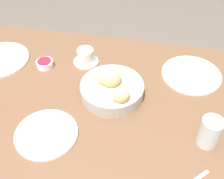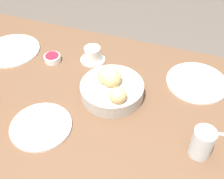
{
  "view_description": "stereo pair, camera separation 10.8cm",
  "coord_description": "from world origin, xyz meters",
  "px_view_note": "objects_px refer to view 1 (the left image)",
  "views": [
    {
      "loc": [
        -0.23,
        0.71,
        1.5
      ],
      "look_at": [
        -0.08,
        -0.05,
        0.75
      ],
      "focal_mm": 45.0,
      "sensor_mm": 36.0,
      "label": 1
    },
    {
      "loc": [
        -0.34,
        0.68,
        1.5
      ],
      "look_at": [
        -0.08,
        -0.05,
        0.75
      ],
      "focal_mm": 45.0,
      "sensor_mm": 36.0,
      "label": 2
    }
  ],
  "objects_px": {
    "plate_near_right": "(0,59)",
    "plate_near_left": "(191,75)",
    "coffee_cup": "(86,57)",
    "plate_far_center": "(46,134)",
    "water_tumbler": "(210,132)",
    "jam_bowl_berry": "(45,64)",
    "bread_basket": "(112,88)"
  },
  "relations": [
    {
      "from": "plate_near_left",
      "to": "plate_near_right",
      "type": "distance_m",
      "value": 0.84
    },
    {
      "from": "jam_bowl_berry",
      "to": "plate_far_center",
      "type": "bearing_deg",
      "value": 111.91
    },
    {
      "from": "coffee_cup",
      "to": "jam_bowl_berry",
      "type": "bearing_deg",
      "value": 21.08
    },
    {
      "from": "coffee_cup",
      "to": "bread_basket",
      "type": "bearing_deg",
      "value": 130.44
    },
    {
      "from": "plate_near_right",
      "to": "water_tumbler",
      "type": "distance_m",
      "value": 0.93
    },
    {
      "from": "coffee_cup",
      "to": "plate_near_left",
      "type": "bearing_deg",
      "value": -179.93
    },
    {
      "from": "water_tumbler",
      "to": "coffee_cup",
      "type": "xyz_separation_m",
      "value": [
        0.51,
        -0.34,
        -0.02
      ]
    },
    {
      "from": "bread_basket",
      "to": "water_tumbler",
      "type": "relative_size",
      "value": 2.24
    },
    {
      "from": "plate_near_right",
      "to": "coffee_cup",
      "type": "height_order",
      "value": "coffee_cup"
    },
    {
      "from": "water_tumbler",
      "to": "jam_bowl_berry",
      "type": "height_order",
      "value": "water_tumbler"
    },
    {
      "from": "bread_basket",
      "to": "coffee_cup",
      "type": "bearing_deg",
      "value": -49.56
    },
    {
      "from": "bread_basket",
      "to": "plate_near_right",
      "type": "xyz_separation_m",
      "value": [
        0.54,
        -0.12,
        -0.03
      ]
    },
    {
      "from": "plate_near_left",
      "to": "jam_bowl_berry",
      "type": "height_order",
      "value": "jam_bowl_berry"
    },
    {
      "from": "plate_near_left",
      "to": "jam_bowl_berry",
      "type": "xyz_separation_m",
      "value": [
        0.63,
        0.07,
        0.01
      ]
    },
    {
      "from": "plate_near_right",
      "to": "plate_near_left",
      "type": "bearing_deg",
      "value": -175.63
    },
    {
      "from": "bread_basket",
      "to": "coffee_cup",
      "type": "xyz_separation_m",
      "value": [
        0.15,
        -0.18,
        -0.01
      ]
    },
    {
      "from": "plate_far_center",
      "to": "plate_near_right",
      "type": "bearing_deg",
      "value": -44.57
    },
    {
      "from": "plate_near_right",
      "to": "coffee_cup",
      "type": "xyz_separation_m",
      "value": [
        -0.38,
        -0.06,
        0.02
      ]
    },
    {
      "from": "bread_basket",
      "to": "water_tumbler",
      "type": "height_order",
      "value": "bread_basket"
    },
    {
      "from": "water_tumbler",
      "to": "jam_bowl_berry",
      "type": "xyz_separation_m",
      "value": [
        0.68,
        -0.27,
        -0.04
      ]
    },
    {
      "from": "bread_basket",
      "to": "plate_near_right",
      "type": "relative_size",
      "value": 0.95
    },
    {
      "from": "plate_near_left",
      "to": "jam_bowl_berry",
      "type": "distance_m",
      "value": 0.63
    },
    {
      "from": "plate_far_center",
      "to": "coffee_cup",
      "type": "relative_size",
      "value": 1.96
    },
    {
      "from": "plate_near_right",
      "to": "jam_bowl_berry",
      "type": "relative_size",
      "value": 3.52
    },
    {
      "from": "plate_near_right",
      "to": "jam_bowl_berry",
      "type": "xyz_separation_m",
      "value": [
        -0.21,
        0.0,
        0.01
      ]
    },
    {
      "from": "plate_near_left",
      "to": "coffee_cup",
      "type": "xyz_separation_m",
      "value": [
        0.46,
        0.0,
        0.02
      ]
    },
    {
      "from": "bread_basket",
      "to": "plate_near_left",
      "type": "distance_m",
      "value": 0.36
    },
    {
      "from": "plate_near_right",
      "to": "plate_far_center",
      "type": "distance_m",
      "value": 0.5
    },
    {
      "from": "plate_near_right",
      "to": "plate_far_center",
      "type": "height_order",
      "value": "same"
    },
    {
      "from": "plate_near_left",
      "to": "plate_near_right",
      "type": "relative_size",
      "value": 0.97
    },
    {
      "from": "plate_near_left",
      "to": "coffee_cup",
      "type": "relative_size",
      "value": 2.25
    },
    {
      "from": "water_tumbler",
      "to": "plate_near_left",
      "type": "bearing_deg",
      "value": -81.85
    }
  ]
}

